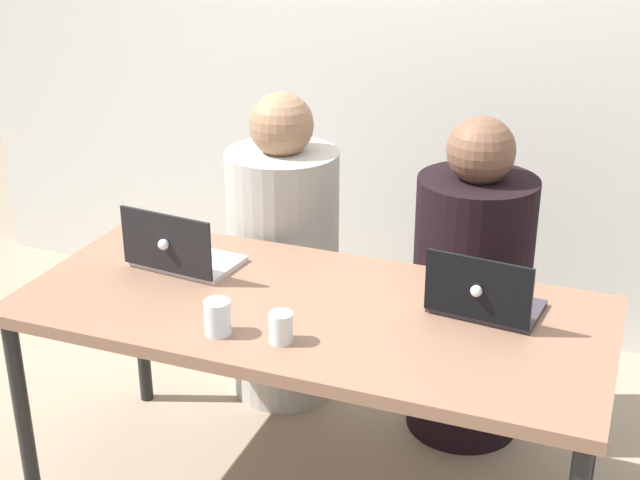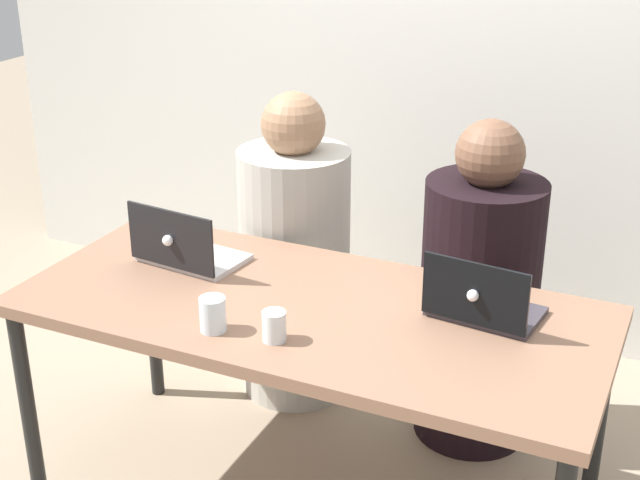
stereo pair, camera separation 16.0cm
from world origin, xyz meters
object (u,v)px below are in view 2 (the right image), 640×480
Objects in this scene: person_on_left at (295,264)px; water_glass_left at (213,316)px; laptop_back_right at (482,305)px; laptop_back_left at (186,251)px; person_on_right at (479,302)px; water_glass_center at (274,328)px.

person_on_left is 11.90× the size of water_glass_left.
laptop_back_left is at bearing 7.94° from laptop_back_right.
person_on_left is 1.01× the size of person_on_right.
laptop_back_right is at bearing 29.71° from water_glass_left.
laptop_back_left is (-0.85, -0.54, 0.25)m from person_on_right.
person_on_right is (0.72, 0.00, -0.01)m from person_on_left.
water_glass_center is at bearing 6.90° from water_glass_left.
person_on_right is 3.57× the size of laptop_back_right.
laptop_back_right is at bearing 144.95° from person_on_left.
person_on_right reaches higher than laptop_back_right.
laptop_back_left is 0.47m from water_glass_left.
water_glass_center is at bearing 74.87° from person_on_right.
laptop_back_left is (-0.13, -0.54, 0.25)m from person_on_left.
water_glass_left is (0.18, -0.89, 0.24)m from person_on_left.
water_glass_center is (0.37, -0.87, 0.24)m from person_on_left.
laptop_back_left is 3.52× the size of water_glass_left.
person_on_right is at bearing 58.73° from water_glass_left.
laptop_back_right is 3.79× the size of water_glass_center.
water_glass_center is (0.18, 0.02, -0.01)m from water_glass_left.
person_on_right reaches higher than water_glass_left.
person_on_right is at bearing -141.86° from laptop_back_left.
laptop_back_right is 0.99m from laptop_back_left.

